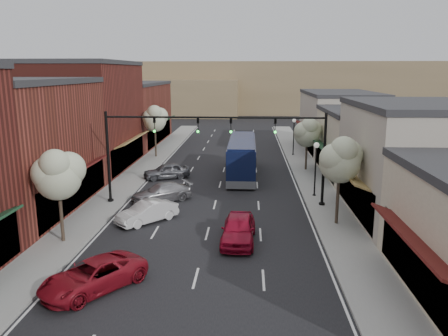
% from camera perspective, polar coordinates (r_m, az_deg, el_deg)
% --- Properties ---
extents(ground, '(160.00, 160.00, 0.00)m').
position_cam_1_polar(ground, '(25.61, -2.62, -10.15)').
color(ground, black).
rests_on(ground, ground).
extents(sidewalk_left, '(2.80, 73.00, 0.15)m').
position_cam_1_polar(sidewalk_left, '(44.48, -10.99, -0.42)').
color(sidewalk_left, gray).
rests_on(sidewalk_left, ground).
extents(sidewalk_right, '(2.80, 73.00, 0.15)m').
position_cam_1_polar(sidewalk_right, '(43.53, 10.98, -0.70)').
color(sidewalk_right, gray).
rests_on(sidewalk_right, ground).
extents(curb_left, '(0.25, 73.00, 0.17)m').
position_cam_1_polar(curb_left, '(44.16, -9.23, -0.44)').
color(curb_left, gray).
rests_on(curb_left, ground).
extents(curb_right, '(0.25, 73.00, 0.17)m').
position_cam_1_polar(curb_right, '(43.36, 9.15, -0.68)').
color(curb_right, gray).
rests_on(curb_right, ground).
extents(bldg_left_midnear, '(10.14, 14.10, 9.40)m').
position_cam_1_polar(bldg_left_midnear, '(34.31, -25.98, 2.52)').
color(bldg_left_midnear, maroon).
rests_on(bldg_left_midnear, ground).
extents(bldg_left_midfar, '(10.14, 14.10, 10.90)m').
position_cam_1_polar(bldg_left_midfar, '(46.82, -17.80, 6.47)').
color(bldg_left_midfar, maroon).
rests_on(bldg_left_midfar, ground).
extents(bldg_left_far, '(10.14, 18.10, 8.40)m').
position_cam_1_polar(bldg_left_far, '(62.07, -12.46, 6.97)').
color(bldg_left_far, maroon).
rests_on(bldg_left_far, ground).
extents(bldg_right_midnear, '(9.14, 12.10, 7.90)m').
position_cam_1_polar(bldg_right_midnear, '(32.12, 23.65, 0.77)').
color(bldg_right_midnear, '#A79E8F').
rests_on(bldg_right_midnear, ground).
extents(bldg_right_midfar, '(9.14, 12.10, 6.40)m').
position_cam_1_polar(bldg_right_midfar, '(43.50, 18.18, 3.04)').
color(bldg_right_midfar, beige).
rests_on(bldg_right_midfar, ground).
extents(bldg_right_far, '(9.14, 16.10, 7.40)m').
position_cam_1_polar(bldg_right_far, '(56.96, 14.69, 5.87)').
color(bldg_right_far, '#A79E8F').
rests_on(bldg_right_far, ground).
extents(hill_far, '(120.00, 30.00, 12.00)m').
position_cam_1_polar(hill_far, '(113.59, 2.06, 10.59)').
color(hill_far, '#7A6647').
rests_on(hill_far, ground).
extents(hill_near, '(50.00, 20.00, 8.00)m').
position_cam_1_polar(hill_near, '(105.32, -12.01, 9.08)').
color(hill_near, '#7A6647').
rests_on(hill_near, ground).
extents(signal_mast_right, '(8.22, 0.46, 7.00)m').
position_cam_1_polar(signal_mast_right, '(32.08, 8.83, 2.97)').
color(signal_mast_right, black).
rests_on(signal_mast_right, ground).
extents(signal_mast_left, '(8.22, 0.46, 7.00)m').
position_cam_1_polar(signal_mast_left, '(32.95, -11.05, 3.13)').
color(signal_mast_left, black).
rests_on(signal_mast_left, ground).
extents(tree_right_near, '(2.85, 2.65, 5.95)m').
position_cam_1_polar(tree_right_near, '(28.58, 15.02, 1.16)').
color(tree_right_near, '#47382B').
rests_on(tree_right_near, ground).
extents(tree_right_far, '(2.85, 2.65, 5.43)m').
position_cam_1_polar(tree_right_far, '(44.23, 10.88, 4.68)').
color(tree_right_far, '#47382B').
rests_on(tree_right_far, ground).
extents(tree_left_near, '(2.85, 2.65, 5.69)m').
position_cam_1_polar(tree_left_near, '(26.41, -20.85, -0.66)').
color(tree_left_near, '#47382B').
rests_on(tree_left_near, ground).
extents(tree_left_far, '(2.85, 2.65, 6.13)m').
position_cam_1_polar(tree_left_far, '(50.87, -9.00, 6.45)').
color(tree_left_far, '#47382B').
rests_on(tree_left_far, ground).
extents(lamp_post_near, '(0.44, 0.44, 4.44)m').
position_cam_1_polar(lamp_post_near, '(35.09, 11.90, 0.98)').
color(lamp_post_near, black).
rests_on(lamp_post_near, ground).
extents(lamp_post_far, '(0.44, 0.44, 4.44)m').
position_cam_1_polar(lamp_post_far, '(52.22, 9.11, 4.83)').
color(lamp_post_far, black).
rests_on(lamp_post_far, ground).
extents(coach_bus, '(2.58, 11.55, 3.53)m').
position_cam_1_polar(coach_bus, '(41.90, 2.37, 1.48)').
color(coach_bus, '#0E163A').
rests_on(coach_bus, ground).
extents(red_hatchback, '(2.11, 4.84, 1.63)m').
position_cam_1_polar(red_hatchback, '(25.89, 1.90, -7.96)').
color(red_hatchback, maroon).
rests_on(red_hatchback, ground).
extents(parked_car_a, '(4.89, 5.37, 1.39)m').
position_cam_1_polar(parked_car_a, '(21.49, -16.69, -13.32)').
color(parked_car_a, maroon).
rests_on(parked_car_a, ground).
extents(parked_car_b, '(3.97, 4.15, 1.40)m').
position_cam_1_polar(parked_car_b, '(29.65, -10.00, -5.68)').
color(parked_car_b, silver).
rests_on(parked_car_b, ground).
extents(parked_car_c, '(5.01, 4.11, 1.37)m').
position_cam_1_polar(parked_car_c, '(34.19, -8.16, -3.18)').
color(parked_car_c, gray).
rests_on(parked_car_c, ground).
extents(parked_car_d, '(4.61, 3.33, 1.46)m').
position_cam_1_polar(parked_car_d, '(41.19, -7.53, -0.39)').
color(parked_car_d, '#5A5B61').
rests_on(parked_car_d, ground).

